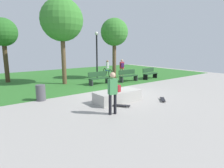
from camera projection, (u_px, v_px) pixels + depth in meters
ground_plane at (118, 93)px, 11.31m from camera, size 28.00×28.00×0.00m
grass_lawn at (65, 77)px, 17.24m from camera, size 26.60×12.79×0.01m
concrete_ledge at (118, 96)px, 9.47m from camera, size 2.35×1.01×0.54m
backpack_on_ledge at (117, 88)px, 9.27m from camera, size 0.25×0.31×0.32m
skater_performing_trick at (113, 90)px, 7.53m from camera, size 0.42×0.26×1.70m
skateboard_by_ledge at (163, 99)px, 9.68m from camera, size 0.71×0.71×0.08m
skateboard_spare at (121, 105)px, 8.67m from camera, size 0.65×0.76×0.08m
park_bench_far_left at (99, 78)px, 13.87m from camera, size 1.62×0.54×0.91m
park_bench_center_lawn at (150, 73)px, 16.37m from camera, size 1.65×0.69×0.91m
park_bench_near_lamppost at (128, 75)px, 15.04m from camera, size 1.62×0.53×0.91m
tree_leaning_ash at (62, 20)px, 13.27m from camera, size 2.95×2.95×6.00m
tree_slender_maple at (3, 33)px, 14.10m from camera, size 2.06×2.06×4.79m
tree_broad_elm at (114, 33)px, 15.80m from camera, size 2.26×2.26×5.02m
lamp_post at (97, 51)px, 15.52m from camera, size 0.28×0.28×3.88m
trash_bin at (41, 93)px, 9.64m from camera, size 0.47×0.47×0.80m
pedestrian_with_backpack at (122, 67)px, 17.06m from camera, size 0.41×0.42×1.60m
cyclist_on_bicycle at (107, 69)px, 17.77m from camera, size 0.33×1.81×1.52m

